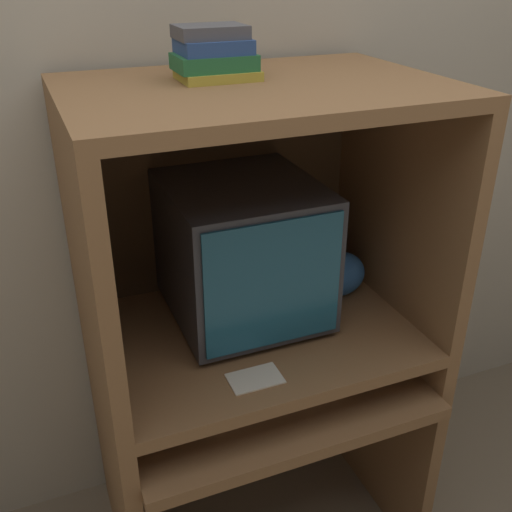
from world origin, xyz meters
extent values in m
cube|color=#B2A893|center=(0.00, 0.70, 1.30)|extent=(6.00, 0.06, 2.60)
cube|color=brown|center=(-0.43, 0.32, 0.32)|extent=(0.04, 0.64, 0.65)
cube|color=brown|center=(0.43, 0.32, 0.32)|extent=(0.04, 0.64, 0.65)
cube|color=brown|center=(0.00, 0.16, 0.63)|extent=(0.83, 0.41, 0.04)
cube|color=brown|center=(-0.43, 0.32, 0.72)|extent=(0.04, 0.64, 0.14)
cube|color=brown|center=(0.43, 0.32, 0.72)|extent=(0.04, 0.64, 0.14)
cube|color=brown|center=(0.00, 0.32, 0.77)|extent=(0.83, 0.64, 0.04)
cube|color=brown|center=(-0.43, 0.32, 1.12)|extent=(0.04, 0.64, 0.67)
cube|color=brown|center=(0.43, 0.32, 1.12)|extent=(0.04, 0.64, 0.67)
cube|color=brown|center=(0.00, 0.32, 1.44)|extent=(0.83, 0.64, 0.04)
cube|color=#48321E|center=(0.00, 0.63, 1.12)|extent=(0.83, 0.01, 0.67)
cylinder|color=#333338|center=(-0.01, 0.40, 0.80)|extent=(0.22, 0.22, 0.02)
cube|color=#333338|center=(-0.01, 0.40, 1.00)|extent=(0.40, 0.43, 0.38)
cube|color=navy|center=(-0.01, 0.19, 1.00)|extent=(0.36, 0.01, 0.34)
cube|color=beige|center=(-0.02, 0.18, 0.66)|extent=(0.39, 0.14, 0.02)
cube|color=silver|center=(-0.02, 0.18, 0.67)|extent=(0.35, 0.11, 0.01)
ellipsoid|color=#28282B|center=(0.22, 0.17, 0.66)|extent=(0.06, 0.04, 0.03)
ellipsoid|color=#336BB7|center=(0.30, 0.40, 0.85)|extent=(0.17, 0.13, 0.14)
cube|color=gold|center=(-0.07, 0.40, 1.47)|extent=(0.18, 0.13, 0.02)
cube|color=#236638|center=(-0.08, 0.40, 1.50)|extent=(0.19, 0.13, 0.04)
cube|color=navy|center=(-0.08, 0.41, 1.53)|extent=(0.16, 0.13, 0.03)
cube|color=#4C4C51|center=(-0.08, 0.41, 1.57)|extent=(0.16, 0.12, 0.03)
cube|color=beige|center=(-0.09, 0.11, 0.79)|extent=(0.13, 0.09, 0.00)
camera|label=1|loc=(-0.54, -0.99, 1.73)|focal=42.00mm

